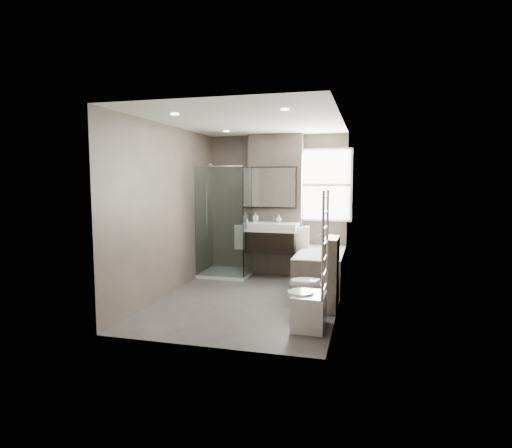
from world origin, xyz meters
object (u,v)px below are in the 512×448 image
(vanity, at_px, (271,237))
(toilet, at_px, (313,285))
(bidet, at_px, (309,310))
(bathtub, at_px, (321,267))

(vanity, height_order, toilet, vanity)
(vanity, bearing_deg, bidet, -67.62)
(toilet, xyz_separation_m, bidet, (0.04, -0.75, -0.12))
(toilet, distance_m, bidet, 0.76)
(vanity, height_order, bidet, vanity)
(bathtub, relative_size, toilet, 2.34)
(toilet, height_order, bidet, toilet)
(vanity, distance_m, toilet, 2.01)
(vanity, xyz_separation_m, bathtub, (0.92, -0.33, -0.43))
(vanity, xyz_separation_m, toilet, (0.97, -1.71, -0.40))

